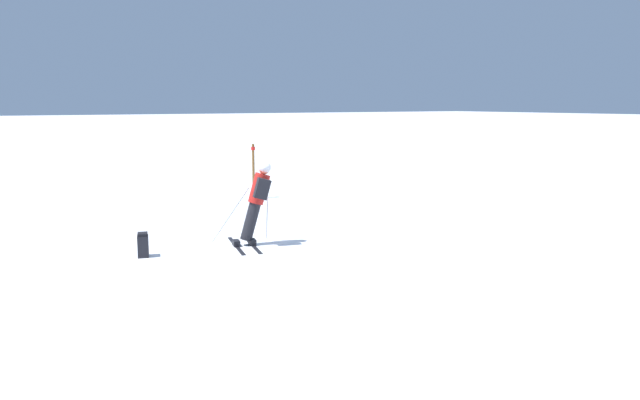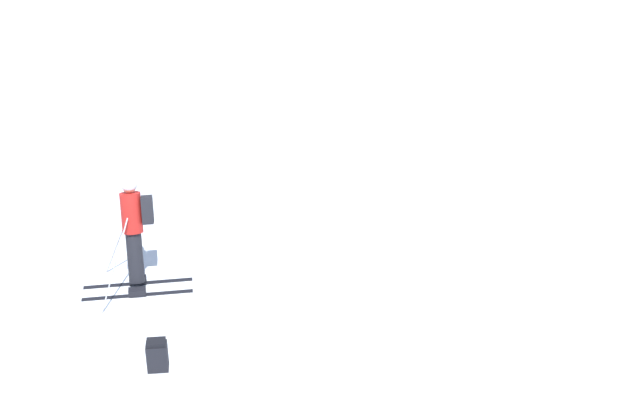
{
  "view_description": "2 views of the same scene",
  "coord_description": "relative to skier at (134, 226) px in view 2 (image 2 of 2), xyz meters",
  "views": [
    {
      "loc": [
        5.58,
        12.39,
        3.15
      ],
      "look_at": [
        -0.81,
        1.97,
        1.22
      ],
      "focal_mm": 35.0,
      "sensor_mm": 36.0,
      "label": 1
    },
    {
      "loc": [
        12.61,
        -1.93,
        8.14
      ],
      "look_at": [
        1.01,
        2.84,
        1.62
      ],
      "focal_mm": 50.0,
      "sensor_mm": 36.0,
      "label": 2
    }
  ],
  "objects": [
    {
      "name": "ground_plane",
      "position": [
        0.32,
        -0.1,
        -1.05
      ],
      "size": [
        300.0,
        300.0,
        0.0
      ],
      "primitive_type": "plane",
      "color": "white"
    },
    {
      "name": "skier",
      "position": [
        0.0,
        0.0,
        0.0
      ],
      "size": [
        1.25,
        1.86,
        1.9
      ],
      "rotation": [
        0.0,
        0.0,
        -0.24
      ],
      "color": "black",
      "rests_on": "ground"
    },
    {
      "name": "spare_backpack",
      "position": [
        2.47,
        -0.26,
        -0.81
      ],
      "size": [
        0.3,
        0.35,
        0.5
      ],
      "rotation": [
        0.0,
        0.0,
        1.29
      ],
      "color": "black",
      "rests_on": "ground"
    }
  ]
}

